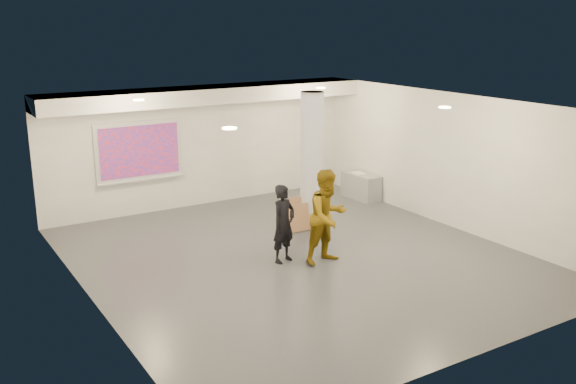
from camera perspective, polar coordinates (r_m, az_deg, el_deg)
floor at (r=12.68m, az=0.96°, el=-5.86°), size 8.00×9.00×0.01m
ceiling at (r=11.93m, az=1.02°, el=7.71°), size 8.00×9.00×0.01m
wall_back at (r=16.10m, az=-7.74°, el=4.10°), size 8.00×0.01×3.00m
wall_front at (r=8.95m, az=16.86°, el=-5.43°), size 8.00×0.01×3.00m
wall_left at (r=10.68m, az=-17.39°, el=-2.14°), size 0.01×9.00×3.00m
wall_right at (r=14.72m, az=14.21°, el=2.74°), size 0.01×9.00×3.00m
soffit_band at (r=15.40m, az=-7.06°, el=8.60°), size 8.00×1.10×0.36m
downlight_nw at (r=13.23m, az=-13.13°, el=7.96°), size 0.22×0.22×0.02m
downlight_ne at (r=15.22m, az=2.91°, el=9.23°), size 0.22×0.22×0.02m
downlight_sw at (r=9.57m, az=-5.23°, el=5.67°), size 0.22×0.22×0.02m
downlight_se at (r=12.17m, az=13.77°, el=7.33°), size 0.22×0.22×0.02m
column at (r=14.49m, az=2.12°, el=3.00°), size 0.52×0.52×3.00m
projection_screen at (r=15.48m, az=-13.08°, el=3.51°), size 2.10×0.13×1.42m
credenza at (r=16.81m, az=6.50°, el=0.52°), size 0.50×1.14×0.66m
papers_stack at (r=16.77m, az=6.28°, el=1.68°), size 0.29×0.36×0.02m
cardboard_back at (r=14.64m, az=1.24°, el=-1.64°), size 0.61×0.29×0.64m
cardboard_front at (r=14.14m, az=0.90°, el=-2.31°), size 0.57×0.24×0.61m
woman at (r=12.25m, az=-0.39°, el=-2.84°), size 0.64×0.52×1.52m
man at (r=12.21m, az=3.55°, el=-2.19°), size 0.96×0.79×1.83m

